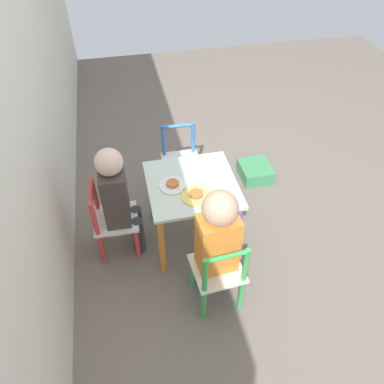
# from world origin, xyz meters

# --- Properties ---
(ground_plane) EXTENTS (6.00, 6.00, 0.00)m
(ground_plane) POSITION_xyz_m (0.00, 0.00, 0.00)
(ground_plane) COLOR #6B6056
(kids_table) EXTENTS (0.52, 0.52, 0.47)m
(kids_table) POSITION_xyz_m (0.00, 0.00, 0.39)
(kids_table) COLOR silver
(kids_table) RESTS_ON ground_plane
(chair_green) EXTENTS (0.28, 0.28, 0.50)m
(chair_green) POSITION_xyz_m (-0.49, -0.04, 0.24)
(chair_green) COLOR silver
(chair_green) RESTS_ON ground_plane
(chair_red) EXTENTS (0.27, 0.27, 0.50)m
(chair_red) POSITION_xyz_m (0.02, 0.49, 0.24)
(chair_red) COLOR silver
(chair_red) RESTS_ON ground_plane
(chair_blue) EXTENTS (0.27, 0.27, 0.50)m
(chair_blue) POSITION_xyz_m (0.49, -0.02, 0.24)
(chair_blue) COLOR silver
(chair_blue) RESTS_ON ground_plane
(child_left) EXTENTS (0.23, 0.21, 0.78)m
(child_left) POSITION_xyz_m (-0.43, -0.03, 0.47)
(child_left) COLOR #4C608E
(child_left) RESTS_ON ground_plane
(child_back) EXTENTS (0.20, 0.21, 0.76)m
(child_back) POSITION_xyz_m (0.01, 0.43, 0.45)
(child_back) COLOR #38383D
(child_back) RESTS_ON ground_plane
(plate_left) EXTENTS (0.17, 0.17, 0.03)m
(plate_left) POSITION_xyz_m (-0.11, 0.00, 0.47)
(plate_left) COLOR #EADB66
(plate_left) RESTS_ON kids_table
(plate_back) EXTENTS (0.16, 0.16, 0.03)m
(plate_back) POSITION_xyz_m (0.00, 0.11, 0.47)
(plate_back) COLOR white
(plate_back) RESTS_ON kids_table
(storage_bin) EXTENTS (0.25, 0.23, 0.11)m
(storage_bin) POSITION_xyz_m (0.49, -0.61, 0.05)
(storage_bin) COLOR #3D8E56
(storage_bin) RESTS_ON ground_plane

